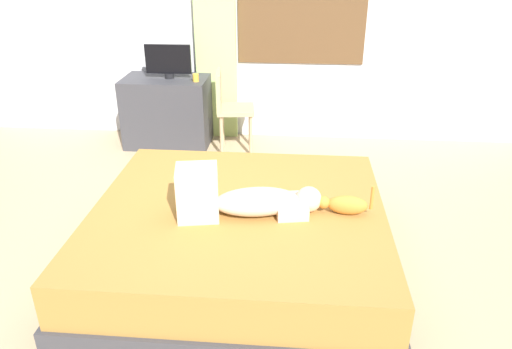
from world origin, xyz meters
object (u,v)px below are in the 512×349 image
(cat, at_px, (345,204))
(chair_by_desk, at_px, (229,105))
(bed, at_px, (239,235))
(desk, at_px, (168,111))
(cup, at_px, (196,78))
(person_lying, at_px, (242,198))
(tv_monitor, at_px, (168,61))

(cat, xyz_separation_m, chair_by_desk, (-1.04, 2.02, 0.00))
(bed, relative_size, desk, 2.23)
(bed, bearing_deg, chair_by_desk, 99.59)
(desk, height_order, chair_by_desk, chair_by_desk)
(cup, bearing_deg, desk, 162.03)
(desk, height_order, cup, cup)
(bed, distance_m, desk, 2.39)
(cat, bearing_deg, desk, 128.55)
(chair_by_desk, bearing_deg, cup, 174.00)
(person_lying, distance_m, cat, 0.67)
(cat, bearing_deg, chair_by_desk, 117.10)
(desk, bearing_deg, bed, -64.28)
(bed, height_order, cat, cat)
(bed, relative_size, cat, 5.59)
(bed, xyz_separation_m, tv_monitor, (-0.99, 2.15, 0.71))
(tv_monitor, height_order, cup, tv_monitor)
(desk, bearing_deg, cat, -51.45)
(person_lying, bearing_deg, desk, 115.55)
(cat, xyz_separation_m, tv_monitor, (-1.68, 2.18, 0.42))
(desk, bearing_deg, tv_monitor, -0.00)
(desk, distance_m, cup, 0.55)
(desk, bearing_deg, person_lying, -64.45)
(cup, bearing_deg, tv_monitor, 159.37)
(cat, distance_m, cup, 2.49)
(cat, bearing_deg, cup, 123.78)
(cat, bearing_deg, person_lying, -174.77)
(person_lying, distance_m, desk, 2.49)
(chair_by_desk, bearing_deg, bed, -80.41)
(bed, relative_size, cup, 25.09)
(cat, height_order, tv_monitor, tv_monitor)
(tv_monitor, bearing_deg, cup, -20.63)
(person_lying, bearing_deg, tv_monitor, 114.52)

